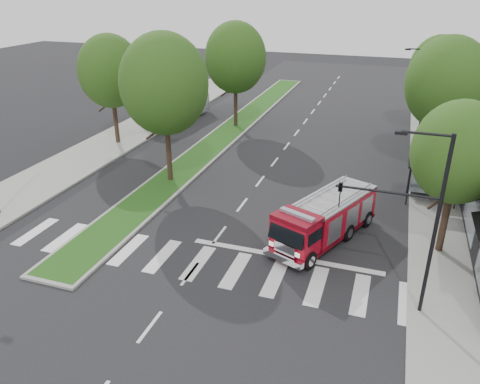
# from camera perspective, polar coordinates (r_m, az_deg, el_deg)

# --- Properties ---
(ground) EXTENTS (140.00, 140.00, 0.00)m
(ground) POSITION_cam_1_polar(r_m,az_deg,el_deg) (26.24, -2.52, -5.24)
(ground) COLOR black
(ground) RESTS_ON ground
(sidewalk_right) EXTENTS (5.00, 80.00, 0.15)m
(sidewalk_right) POSITION_cam_1_polar(r_m,az_deg,el_deg) (34.01, 24.12, -0.09)
(sidewalk_right) COLOR gray
(sidewalk_right) RESTS_ON ground
(sidewalk_left) EXTENTS (5.00, 80.00, 0.15)m
(sidewalk_left) POSITION_cam_1_polar(r_m,az_deg,el_deg) (40.78, -16.70, 5.00)
(sidewalk_left) COLOR gray
(sidewalk_left) RESTS_ON ground
(median) EXTENTS (3.00, 50.00, 0.15)m
(median) POSITION_cam_1_polar(r_m,az_deg,el_deg) (43.70, -1.40, 7.34)
(median) COLOR gray
(median) RESTS_ON ground
(bus_shelter) EXTENTS (3.20, 1.60, 2.61)m
(bus_shelter) POSITION_cam_1_polar(r_m,az_deg,el_deg) (31.44, 22.60, 2.14)
(bus_shelter) COLOR black
(bus_shelter) RESTS_ON ground
(tree_right_near) EXTENTS (4.40, 4.40, 8.05)m
(tree_right_near) POSITION_cam_1_polar(r_m,az_deg,el_deg) (24.57, 25.09, 4.35)
(tree_right_near) COLOR black
(tree_right_near) RESTS_ON ground
(tree_right_mid) EXTENTS (5.60, 5.60, 9.72)m
(tree_right_mid) POSITION_cam_1_polar(r_m,az_deg,el_deg) (35.91, 23.91, 12.04)
(tree_right_mid) COLOR black
(tree_right_mid) RESTS_ON ground
(tree_right_far) EXTENTS (5.00, 5.00, 8.73)m
(tree_right_far) POSITION_cam_1_polar(r_m,az_deg,el_deg) (45.85, 23.05, 13.68)
(tree_right_far) COLOR black
(tree_right_far) RESTS_ON ground
(tree_median_near) EXTENTS (5.80, 5.80, 10.16)m
(tree_median_near) POSITION_cam_1_polar(r_m,az_deg,el_deg) (31.37, -9.23, 12.83)
(tree_median_near) COLOR black
(tree_median_near) RESTS_ON ground
(tree_median_far) EXTENTS (5.60, 5.60, 9.72)m
(tree_median_far) POSITION_cam_1_polar(r_m,az_deg,el_deg) (44.10, -0.56, 16.06)
(tree_median_far) COLOR black
(tree_median_far) RESTS_ON ground
(tree_left_mid) EXTENTS (5.20, 5.20, 9.16)m
(tree_left_mid) POSITION_cam_1_polar(r_m,az_deg,el_deg) (40.60, -15.55, 13.99)
(tree_left_mid) COLOR black
(tree_left_mid) RESTS_ON ground
(streetlight_right_near) EXTENTS (4.08, 0.22, 8.00)m
(streetlight_right_near) POSITION_cam_1_polar(r_m,az_deg,el_deg) (19.60, 20.43, -2.40)
(streetlight_right_near) COLOR black
(streetlight_right_near) RESTS_ON ground
(streetlight_right_far) EXTENTS (2.11, 0.20, 8.00)m
(streetlight_right_far) POSITION_cam_1_polar(r_m,az_deg,el_deg) (42.10, 21.40, 11.21)
(streetlight_right_far) COLOR black
(streetlight_right_far) RESTS_ON ground
(fire_engine) EXTENTS (5.06, 7.87, 2.64)m
(fire_engine) POSITION_cam_1_polar(r_m,az_deg,el_deg) (25.62, 10.32, -3.23)
(fire_engine) COLOR #680510
(fire_engine) RESTS_ON ground
(city_bus) EXTENTS (3.13, 9.04, 2.47)m
(city_bus) POSITION_cam_1_polar(r_m,az_deg,el_deg) (47.52, -7.45, 10.01)
(city_bus) COLOR white
(city_bus) RESTS_ON ground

